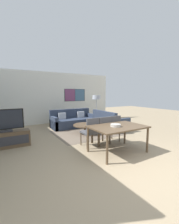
% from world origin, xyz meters
% --- Properties ---
extents(ground_plane, '(24.00, 24.00, 0.00)m').
position_xyz_m(ground_plane, '(0.00, 0.00, 0.00)').
color(ground_plane, '#9E896B').
extents(wall_back, '(7.10, 0.09, 2.80)m').
position_xyz_m(wall_back, '(0.03, 6.18, 1.40)').
color(wall_back, silver).
rests_on(wall_back, ground_plane).
extents(area_rug, '(2.54, 2.14, 0.01)m').
position_xyz_m(area_rug, '(0.46, 3.33, 0.00)').
color(area_rug, '#706051').
rests_on(area_rug, ground_plane).
extents(tv_console, '(1.33, 0.42, 0.50)m').
position_xyz_m(tv_console, '(-2.48, 3.11, 0.25)').
color(tv_console, brown).
rests_on(tv_console, ground_plane).
extents(television, '(1.03, 0.20, 0.69)m').
position_xyz_m(television, '(-2.48, 3.11, 0.84)').
color(television, '#2D2D33').
rests_on(television, tv_console).
extents(sofa_main, '(2.12, 0.90, 0.87)m').
position_xyz_m(sofa_main, '(0.46, 4.71, 0.28)').
color(sofa_main, '#2D384C').
rests_on(sofa_main, ground_plane).
extents(sofa_side, '(0.90, 1.64, 0.87)m').
position_xyz_m(sofa_side, '(1.67, 3.35, 0.28)').
color(sofa_side, '#2D384C').
rests_on(sofa_side, ground_plane).
extents(coffee_table, '(1.08, 1.08, 0.36)m').
position_xyz_m(coffee_table, '(0.46, 3.33, 0.27)').
color(coffee_table, brown).
rests_on(coffee_table, ground_plane).
extents(dining_table, '(1.53, 1.01, 0.75)m').
position_xyz_m(dining_table, '(0.22, 1.10, 0.68)').
color(dining_table, brown).
rests_on(dining_table, ground_plane).
extents(dining_chair_left, '(0.46, 0.46, 0.92)m').
position_xyz_m(dining_chair_left, '(-0.21, 1.85, 0.52)').
color(dining_chair_left, '#4C4C51').
rests_on(dining_chair_left, ground_plane).
extents(dining_chair_centre, '(0.46, 0.46, 0.92)m').
position_xyz_m(dining_chair_centre, '(0.22, 1.83, 0.52)').
color(dining_chair_centre, '#4C4C51').
rests_on(dining_chair_centre, ground_plane).
extents(dining_chair_right, '(0.46, 0.46, 0.92)m').
position_xyz_m(dining_chair_right, '(0.65, 1.84, 0.52)').
color(dining_chair_right, '#4C4C51').
rests_on(dining_chair_right, ground_plane).
extents(fruit_bowl, '(0.28, 0.28, 0.07)m').
position_xyz_m(fruit_bowl, '(0.12, 1.08, 0.79)').
color(fruit_bowl, '#B7B2A8').
rests_on(fruit_bowl, dining_table).
extents(floor_lamp, '(0.43, 0.43, 1.56)m').
position_xyz_m(floor_lamp, '(1.84, 4.66, 1.37)').
color(floor_lamp, '#2D2D33').
rests_on(floor_lamp, ground_plane).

